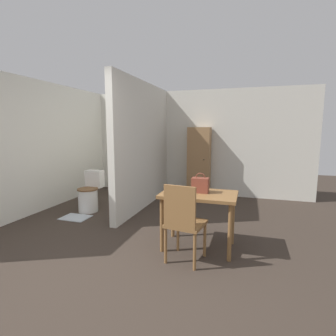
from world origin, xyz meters
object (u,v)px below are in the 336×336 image
at_px(dining_table, 199,201).
at_px(wooden_chair, 183,221).
at_px(wooden_cabinet, 199,162).
at_px(handbag, 200,185).
at_px(toilet, 90,194).

relative_size(dining_table, wooden_chair, 1.02).
bearing_deg(wooden_cabinet, handbag, -78.95).
relative_size(toilet, wooden_cabinet, 0.47).
bearing_deg(dining_table, wooden_chair, -101.55).
xyz_separation_m(handbag, wooden_cabinet, (-0.53, 2.72, -0.04)).
xyz_separation_m(dining_table, toilet, (-2.33, 0.98, -0.32)).
relative_size(toilet, handbag, 2.94).
bearing_deg(wooden_chair, dining_table, 86.92).
xyz_separation_m(toilet, handbag, (2.34, -0.94, 0.53)).
height_order(toilet, wooden_cabinet, wooden_cabinet).
relative_size(wooden_chair, wooden_cabinet, 0.59).
xyz_separation_m(wooden_chair, toilet, (-2.24, 1.43, -0.20)).
bearing_deg(wooden_chair, wooden_cabinet, 106.10).
bearing_deg(dining_table, handbag, 77.51).
height_order(wooden_chair, wooden_cabinet, wooden_cabinet).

